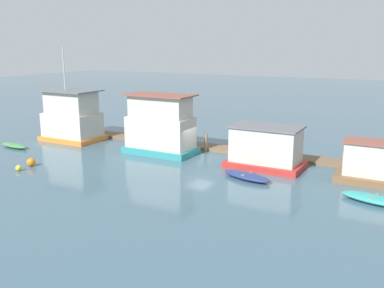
% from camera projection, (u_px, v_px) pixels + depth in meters
% --- Properties ---
extents(ground_plane, '(200.00, 200.00, 0.00)m').
position_uv_depth(ground_plane, '(197.00, 157.00, 37.58)').
color(ground_plane, '#426070').
extents(dock_walkway, '(42.40, 2.01, 0.30)m').
position_uv_depth(dock_walkway, '(214.00, 148.00, 40.43)').
color(dock_walkway, brown).
rests_on(dock_walkway, ground_plane).
extents(houseboat_orange, '(5.96, 4.10, 9.50)m').
position_uv_depth(houseboat_orange, '(72.00, 117.00, 43.94)').
color(houseboat_orange, orange).
rests_on(houseboat_orange, ground_plane).
extents(houseboat_teal, '(6.38, 3.50, 5.37)m').
position_uv_depth(houseboat_teal, '(160.00, 127.00, 38.47)').
color(houseboat_teal, teal).
rests_on(houseboat_teal, ground_plane).
extents(houseboat_red, '(6.02, 3.80, 3.37)m').
position_uv_depth(houseboat_red, '(266.00, 148.00, 34.15)').
color(houseboat_red, red).
rests_on(houseboat_red, ground_plane).
extents(dinghy_green, '(3.63, 1.40, 0.45)m').
position_uv_depth(dinghy_green, '(14.00, 145.00, 41.06)').
color(dinghy_green, '#47844C').
rests_on(dinghy_green, ground_plane).
extents(dinghy_navy, '(4.26, 2.39, 0.48)m').
position_uv_depth(dinghy_navy, '(247.00, 176.00, 31.36)').
color(dinghy_navy, navy).
rests_on(dinghy_navy, ground_plane).
extents(dinghy_teal, '(4.34, 2.36, 0.48)m').
position_uv_depth(dinghy_teal, '(374.00, 199.00, 26.66)').
color(dinghy_teal, teal).
rests_on(dinghy_teal, ground_plane).
extents(mooring_post_far_left, '(0.23, 0.23, 1.36)m').
position_uv_depth(mooring_post_far_left, '(343.00, 161.00, 33.69)').
color(mooring_post_far_left, '#846B4C').
rests_on(mooring_post_far_left, ground_plane).
extents(mooring_post_far_right, '(0.29, 0.29, 1.71)m').
position_uv_depth(mooring_post_far_right, '(206.00, 143.00, 39.32)').
color(mooring_post_far_right, '#846B4C').
rests_on(mooring_post_far_right, ground_plane).
extents(mooring_post_near_left, '(0.21, 0.21, 1.30)m').
position_uv_depth(mooring_post_near_left, '(185.00, 142.00, 40.41)').
color(mooring_post_near_left, brown).
rests_on(mooring_post_near_left, ground_plane).
extents(buoy_orange, '(0.69, 0.69, 0.69)m').
position_uv_depth(buoy_orange, '(31.00, 162.00, 34.73)').
color(buoy_orange, orange).
rests_on(buoy_orange, ground_plane).
extents(buoy_yellow, '(0.46, 0.46, 0.46)m').
position_uv_depth(buoy_yellow, '(19.00, 168.00, 33.46)').
color(buoy_yellow, yellow).
rests_on(buoy_yellow, ground_plane).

